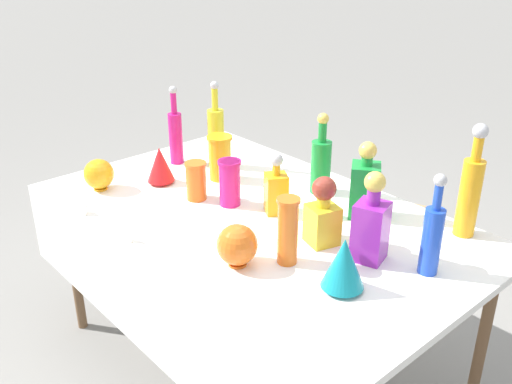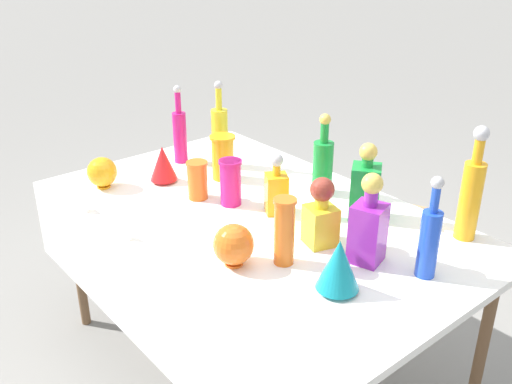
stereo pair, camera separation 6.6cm
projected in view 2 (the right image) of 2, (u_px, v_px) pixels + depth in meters
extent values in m
plane|color=gray|center=(256.00, 365.00, 2.56)|extent=(40.00, 40.00, 0.00)
cube|color=white|center=(256.00, 218.00, 2.25)|extent=(1.76, 1.10, 0.03)
cube|color=white|center=(134.00, 306.00, 1.99)|extent=(1.76, 0.01, 0.35)
cylinder|color=brown|center=(77.00, 260.00, 2.69)|extent=(0.04, 0.04, 0.73)
cylinder|color=brown|center=(229.00, 206.00, 3.21)|extent=(0.04, 0.04, 0.73)
cylinder|color=brown|center=(482.00, 347.00, 2.13)|extent=(0.04, 0.04, 0.73)
cylinder|color=yellow|center=(220.00, 138.00, 2.66)|extent=(0.08, 0.08, 0.27)
cylinder|color=yellow|center=(219.00, 99.00, 2.59)|extent=(0.03, 0.03, 0.10)
sphere|color=#B2B2B7|center=(218.00, 85.00, 2.56)|extent=(0.04, 0.04, 0.04)
cylinder|color=blue|center=(429.00, 244.00, 1.81)|extent=(0.06, 0.06, 0.23)
cylinder|color=blue|center=(435.00, 199.00, 1.74)|extent=(0.03, 0.03, 0.09)
sphere|color=#B2B2B7|center=(438.00, 183.00, 1.72)|extent=(0.04, 0.04, 0.04)
cylinder|color=#198C38|center=(323.00, 168.00, 2.39)|extent=(0.08, 0.08, 0.23)
cylinder|color=#198C38|center=(325.00, 133.00, 2.32)|extent=(0.04, 0.04, 0.08)
sphere|color=gold|center=(325.00, 119.00, 2.30)|extent=(0.05, 0.05, 0.05)
cylinder|color=#C61972|center=(180.00, 138.00, 2.71)|extent=(0.06, 0.06, 0.24)
cylinder|color=#C61972|center=(178.00, 102.00, 2.64)|extent=(0.03, 0.03, 0.10)
sphere|color=#B2B2B7|center=(177.00, 89.00, 2.61)|extent=(0.04, 0.04, 0.04)
cylinder|color=orange|center=(470.00, 201.00, 2.02)|extent=(0.08, 0.08, 0.29)
cylinder|color=orange|center=(479.00, 151.00, 1.94)|extent=(0.04, 0.04, 0.09)
sphere|color=#B2B2B7|center=(482.00, 134.00, 1.92)|extent=(0.05, 0.05, 0.05)
cube|color=purple|center=(368.00, 233.00, 1.89)|extent=(0.13, 0.13, 0.21)
cylinder|color=purple|center=(371.00, 198.00, 1.84)|extent=(0.05, 0.05, 0.06)
sphere|color=gold|center=(372.00, 184.00, 1.82)|extent=(0.07, 0.07, 0.07)
cube|color=#198C38|center=(365.00, 192.00, 2.19)|extent=(0.15, 0.15, 0.21)
cylinder|color=#198C38|center=(368.00, 162.00, 2.13)|extent=(0.04, 0.04, 0.04)
sphere|color=gold|center=(368.00, 152.00, 2.12)|extent=(0.07, 0.07, 0.07)
cube|color=orange|center=(276.00, 194.00, 2.23)|extent=(0.11, 0.11, 0.16)
cylinder|color=orange|center=(277.00, 170.00, 2.19)|extent=(0.03, 0.03, 0.05)
sphere|color=#B2B2B7|center=(277.00, 160.00, 2.17)|extent=(0.05, 0.05, 0.05)
cube|color=yellow|center=(320.00, 226.00, 2.01)|extent=(0.13, 0.13, 0.14)
cylinder|color=yellow|center=(322.00, 202.00, 1.97)|extent=(0.05, 0.05, 0.04)
sphere|color=maroon|center=(322.00, 189.00, 1.95)|extent=(0.09, 0.09, 0.09)
cylinder|color=orange|center=(198.00, 180.00, 2.35)|extent=(0.08, 0.08, 0.16)
cylinder|color=orange|center=(197.00, 163.00, 2.32)|extent=(0.09, 0.09, 0.01)
cylinder|color=orange|center=(284.00, 232.00, 1.87)|extent=(0.07, 0.07, 0.24)
cylinder|color=orange|center=(285.00, 201.00, 1.83)|extent=(0.08, 0.08, 0.01)
cylinder|color=#C61972|center=(231.00, 182.00, 2.29)|extent=(0.09, 0.09, 0.19)
cylinder|color=#C61972|center=(230.00, 162.00, 2.26)|extent=(0.09, 0.09, 0.01)
cylinder|color=orange|center=(223.00, 157.00, 2.53)|extent=(0.10, 0.10, 0.20)
cylinder|color=orange|center=(222.00, 137.00, 2.49)|extent=(0.11, 0.11, 0.01)
cylinder|color=teal|center=(337.00, 289.00, 1.77)|extent=(0.08, 0.08, 0.01)
cone|color=teal|center=(339.00, 264.00, 1.74)|extent=(0.14, 0.14, 0.17)
cylinder|color=red|center=(164.00, 180.00, 2.54)|extent=(0.07, 0.07, 0.01)
cone|color=red|center=(163.00, 163.00, 2.50)|extent=(0.12, 0.12, 0.15)
cylinder|color=orange|center=(104.00, 186.00, 2.48)|extent=(0.06, 0.06, 0.01)
sphere|color=orange|center=(102.00, 172.00, 2.45)|extent=(0.13, 0.13, 0.13)
cylinder|color=orange|center=(234.00, 263.00, 1.91)|extent=(0.06, 0.06, 0.01)
sphere|color=orange|center=(234.00, 244.00, 1.88)|extent=(0.14, 0.14, 0.14)
cube|color=white|center=(85.00, 206.00, 2.27)|extent=(0.05, 0.02, 0.05)
cube|color=white|center=(127.00, 234.00, 2.06)|extent=(0.05, 0.02, 0.04)
cube|color=tan|center=(391.00, 239.00, 3.34)|extent=(0.45, 0.43, 0.27)
cube|color=tan|center=(404.00, 208.00, 3.33)|extent=(0.33, 0.19, 0.09)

